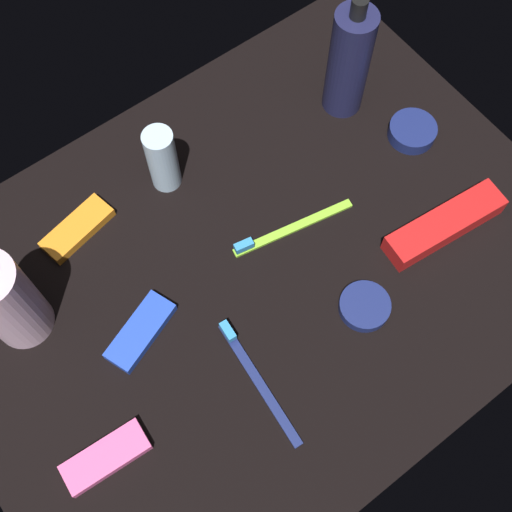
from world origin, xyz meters
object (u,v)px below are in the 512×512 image
(snack_bar_orange, at_px, (77,229))
(cream_tin_left, at_px, (365,306))
(snack_bar_blue, at_px, (141,331))
(cream_tin_right, at_px, (412,131))
(lotion_bottle, at_px, (349,62))
(toothbrush_lime, at_px, (286,230))
(snack_bar_pink, at_px, (106,457))
(bodywash_bottle, at_px, (5,301))
(deodorant_stick, at_px, (162,159))
(toothpaste_box_red, at_px, (444,225))
(toothbrush_navy, at_px, (254,375))

(snack_bar_orange, distance_m, cream_tin_left, 0.40)
(snack_bar_orange, xyz_separation_m, snack_bar_blue, (-0.01, -0.18, 0.00))
(snack_bar_blue, xyz_separation_m, cream_tin_right, (0.48, 0.02, 0.00))
(lotion_bottle, bearing_deg, snack_bar_orange, 173.50)
(toothbrush_lime, height_order, snack_bar_pink, toothbrush_lime)
(bodywash_bottle, xyz_separation_m, deodorant_stick, (0.26, 0.07, -0.02))
(toothpaste_box_red, relative_size, snack_bar_blue, 1.69)
(bodywash_bottle, bearing_deg, cream_tin_right, -7.99)
(toothpaste_box_red, height_order, snack_bar_orange, toothpaste_box_red)
(lotion_bottle, height_order, snack_bar_pink, lotion_bottle)
(toothbrush_navy, distance_m, toothpaste_box_red, 0.33)
(deodorant_stick, xyz_separation_m, toothbrush_lime, (0.09, -0.17, -0.05))
(snack_bar_orange, bearing_deg, toothpaste_box_red, -48.49)
(toothbrush_navy, relative_size, cream_tin_right, 2.59)
(cream_tin_right, bearing_deg, deodorant_stick, 155.33)
(deodorant_stick, relative_size, snack_bar_pink, 1.04)
(lotion_bottle, bearing_deg, snack_bar_pink, -157.28)
(toothbrush_lime, xyz_separation_m, cream_tin_left, (0.01, -0.15, 0.00))
(toothbrush_lime, relative_size, cream_tin_left, 2.67)
(cream_tin_left, bearing_deg, toothbrush_navy, 175.43)
(snack_bar_blue, bearing_deg, cream_tin_right, -18.62)
(toothbrush_lime, xyz_separation_m, snack_bar_pink, (-0.36, -0.11, 0.00))
(toothbrush_navy, xyz_separation_m, snack_bar_blue, (-0.08, 0.13, 0.00))
(snack_bar_blue, height_order, cream_tin_right, cream_tin_right)
(deodorant_stick, relative_size, toothpaste_box_red, 0.62)
(snack_bar_orange, bearing_deg, deodorant_stick, -13.90)
(deodorant_stick, relative_size, cream_tin_right, 1.56)
(toothbrush_lime, bearing_deg, cream_tin_left, -84.97)
(toothbrush_lime, distance_m, cream_tin_right, 0.25)
(bodywash_bottle, height_order, snack_bar_orange, bodywash_bottle)
(toothbrush_navy, bearing_deg, snack_bar_pink, 172.75)
(snack_bar_orange, height_order, cream_tin_left, same)
(snack_bar_pink, relative_size, snack_bar_blue, 1.00)
(lotion_bottle, bearing_deg, cream_tin_right, -67.77)
(lotion_bottle, xyz_separation_m, snack_bar_blue, (-0.44, -0.13, -0.08))
(toothbrush_lime, distance_m, snack_bar_blue, 0.24)
(deodorant_stick, distance_m, cream_tin_left, 0.33)
(bodywash_bottle, height_order, cream_tin_left, bodywash_bottle)
(snack_bar_orange, xyz_separation_m, cream_tin_right, (0.47, -0.16, 0.00))
(lotion_bottle, xyz_separation_m, bodywash_bottle, (-0.55, -0.02, -0.01))
(toothbrush_lime, bearing_deg, deodorant_stick, 117.12)
(lotion_bottle, relative_size, toothpaste_box_red, 1.16)
(cream_tin_right, bearing_deg, toothbrush_lime, -176.44)
(toothbrush_navy, distance_m, toothbrush_lime, 0.21)
(deodorant_stick, height_order, toothbrush_navy, deodorant_stick)
(cream_tin_left, bearing_deg, deodorant_stick, 107.33)
(toothbrush_navy, height_order, toothpaste_box_red, toothpaste_box_red)
(toothbrush_navy, height_order, snack_bar_blue, toothbrush_navy)
(bodywash_bottle, height_order, cream_tin_right, bodywash_bottle)
(lotion_bottle, relative_size, bodywash_bottle, 1.17)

